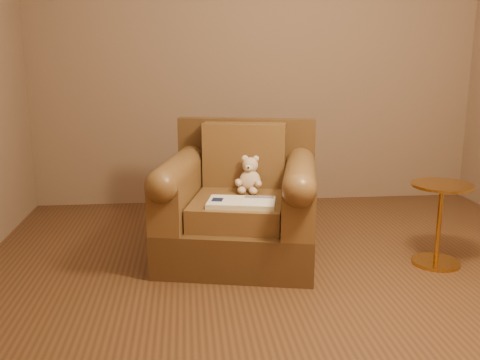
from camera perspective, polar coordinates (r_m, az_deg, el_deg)
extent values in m
plane|color=#54331C|center=(3.17, 6.65, -11.51)|extent=(4.00, 4.00, 0.00)
cube|color=#80634E|center=(4.86, 1.87, 13.43)|extent=(4.00, 0.02, 2.70)
cube|color=#4D3219|center=(3.59, -0.08, -6.11)|extent=(1.17, 1.13, 0.28)
cube|color=#4D3219|center=(3.87, 0.67, 2.11)|extent=(0.98, 0.31, 0.61)
cube|color=brown|center=(3.48, -0.18, -3.08)|extent=(0.71, 0.80, 0.15)
cube|color=brown|center=(3.74, 0.46, 2.70)|extent=(0.59, 0.28, 0.44)
cube|color=brown|center=(3.52, -6.55, -1.54)|extent=(0.38, 0.86, 0.31)
cube|color=brown|center=(3.43, 6.36, -1.94)|extent=(0.38, 0.86, 0.31)
cylinder|color=brown|center=(3.49, -6.61, 0.96)|extent=(0.38, 0.86, 0.20)
cylinder|color=brown|center=(3.39, 6.43, 0.63)|extent=(0.38, 0.86, 0.20)
ellipsoid|color=beige|center=(3.61, 1.06, -0.11)|extent=(0.15, 0.13, 0.15)
sphere|color=beige|center=(3.60, 1.10, 1.59)|extent=(0.11, 0.11, 0.11)
ellipsoid|color=beige|center=(3.60, 0.53, 2.33)|extent=(0.04, 0.02, 0.04)
ellipsoid|color=beige|center=(3.59, 1.70, 2.28)|extent=(0.04, 0.02, 0.04)
ellipsoid|color=beige|center=(3.55, 0.94, 1.28)|extent=(0.05, 0.03, 0.04)
sphere|color=black|center=(3.54, 0.89, 1.32)|extent=(0.01, 0.01, 0.01)
ellipsoid|color=beige|center=(3.57, -0.18, -0.27)|extent=(0.05, 0.10, 0.05)
ellipsoid|color=beige|center=(3.54, 1.95, -0.37)|extent=(0.05, 0.10, 0.05)
ellipsoid|color=beige|center=(3.55, 0.17, -1.11)|extent=(0.06, 0.10, 0.05)
ellipsoid|color=beige|center=(3.53, 1.42, -1.18)|extent=(0.06, 0.10, 0.05)
cube|color=beige|center=(3.28, 0.15, -2.47)|extent=(0.45, 0.32, 0.03)
cube|color=white|center=(3.29, -1.63, -2.16)|extent=(0.25, 0.28, 0.00)
cube|color=white|center=(3.27, 1.95, -2.25)|extent=(0.25, 0.28, 0.00)
cube|color=beige|center=(3.27, 0.15, -2.19)|extent=(0.06, 0.24, 0.00)
cube|color=#0F1638|center=(3.29, -2.43, -2.10)|extent=(0.08, 0.10, 0.00)
cube|color=slate|center=(3.35, 2.05, -1.83)|extent=(0.19, 0.09, 0.00)
cylinder|color=#BD8733|center=(3.73, 20.14, -8.23)|extent=(0.31, 0.31, 0.02)
cylinder|color=#BD8733|center=(3.65, 20.45, -4.48)|extent=(0.03, 0.03, 0.50)
cylinder|color=#BD8733|center=(3.59, 20.78, -0.53)|extent=(0.38, 0.38, 0.02)
cylinder|color=#BD8733|center=(3.59, 20.76, -0.72)|extent=(0.03, 0.03, 0.02)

